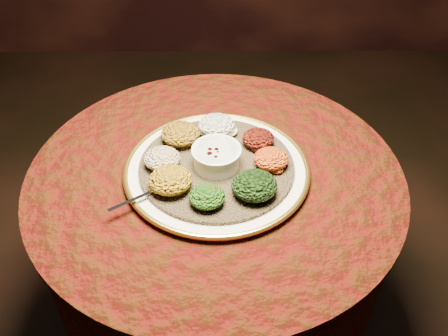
{
  "coord_description": "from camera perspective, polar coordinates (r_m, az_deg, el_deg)",
  "views": [
    {
      "loc": [
        0.01,
        -0.95,
        1.58
      ],
      "look_at": [
        0.02,
        -0.01,
        0.76
      ],
      "focal_mm": 40.0,
      "sensor_mm": 36.0,
      "label": 1
    }
  ],
  "objects": [
    {
      "name": "table",
      "position": [
        1.4,
        -0.93,
        -5.95
      ],
      "size": [
        0.96,
        0.96,
        0.73
      ],
      "color": "black",
      "rests_on": "ground"
    },
    {
      "name": "portion_ayib",
      "position": [
        1.34,
        -0.86,
        4.92
      ],
      "size": [
        0.1,
        0.09,
        0.05
      ],
      "primitive_type": "ellipsoid",
      "color": "white",
      "rests_on": "injera"
    },
    {
      "name": "platter",
      "position": [
        1.26,
        -0.85,
        -0.18
      ],
      "size": [
        0.54,
        0.54,
        0.02
      ],
      "rotation": [
        0.0,
        0.0,
        -0.23
      ],
      "color": "white",
      "rests_on": "table"
    },
    {
      "name": "injera",
      "position": [
        1.25,
        -0.85,
        0.19
      ],
      "size": [
        0.42,
        0.42,
        0.01
      ],
      "primitive_type": "cylinder",
      "rotation": [
        0.0,
        0.0,
        -0.09
      ],
      "color": "brown",
      "rests_on": "platter"
    },
    {
      "name": "spoon",
      "position": [
        1.18,
        -8.0,
        -2.57
      ],
      "size": [
        0.13,
        0.09,
        0.01
      ],
      "rotation": [
        0.0,
        0.0,
        -2.56
      ],
      "color": "silver",
      "rests_on": "injera"
    },
    {
      "name": "portion_tikil",
      "position": [
        1.24,
        5.39,
        1.05
      ],
      "size": [
        0.09,
        0.08,
        0.04
      ],
      "primitive_type": "ellipsoid",
      "color": "#A8780E",
      "rests_on": "injera"
    },
    {
      "name": "portion_kik",
      "position": [
        1.18,
        -6.11,
        -1.37
      ],
      "size": [
        0.1,
        0.1,
        0.05
      ],
      "primitive_type": "ellipsoid",
      "color": "#B0810F",
      "rests_on": "injera"
    },
    {
      "name": "portion_mixveg",
      "position": [
        1.14,
        -1.96,
        -3.3
      ],
      "size": [
        0.08,
        0.08,
        0.04
      ],
      "primitive_type": "ellipsoid",
      "color": "#AC340B",
      "rests_on": "injera"
    },
    {
      "name": "portion_shiro",
      "position": [
        1.31,
        -4.99,
        3.91
      ],
      "size": [
        0.1,
        0.1,
        0.05
      ],
      "primitive_type": "ellipsoid",
      "color": "#996B12",
      "rests_on": "injera"
    },
    {
      "name": "portion_gomen",
      "position": [
        1.16,
        3.48,
        -1.98
      ],
      "size": [
        0.11,
        0.1,
        0.05
      ],
      "primitive_type": "ellipsoid",
      "color": "black",
      "rests_on": "injera"
    },
    {
      "name": "stew_bowl",
      "position": [
        1.23,
        -0.87,
        1.4
      ],
      "size": [
        0.12,
        0.12,
        0.05
      ],
      "color": "white",
      "rests_on": "injera"
    },
    {
      "name": "portion_kitfo",
      "position": [
        1.3,
        3.92,
        3.4
      ],
      "size": [
        0.08,
        0.08,
        0.04
      ],
      "primitive_type": "ellipsoid",
      "color": "black",
      "rests_on": "injera"
    },
    {
      "name": "portion_timatim",
      "position": [
        1.24,
        -7.1,
        1.09
      ],
      "size": [
        0.09,
        0.09,
        0.04
      ],
      "primitive_type": "ellipsoid",
      "color": "maroon",
      "rests_on": "injera"
    }
  ]
}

